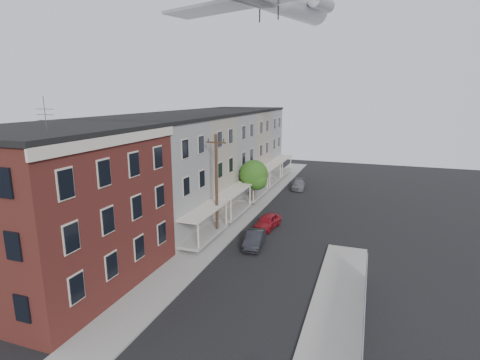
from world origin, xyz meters
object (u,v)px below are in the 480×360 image
(street_tree, at_px, (255,176))
(car_mid, at_px, (255,239))
(utility_pole, at_px, (217,185))
(car_near, at_px, (268,221))
(car_far, at_px, (298,185))

(street_tree, distance_m, car_mid, 11.91)
(utility_pole, xyz_separation_m, car_mid, (3.80, -1.11, -4.04))
(car_mid, bearing_deg, car_near, 84.74)
(car_far, bearing_deg, street_tree, -114.99)
(street_tree, distance_m, car_far, 10.36)
(street_tree, height_order, car_mid, street_tree)
(car_near, xyz_separation_m, car_mid, (0.13, -4.50, -0.03))
(utility_pole, xyz_separation_m, car_near, (3.67, 3.39, -4.01))
(utility_pole, xyz_separation_m, car_far, (3.52, 19.35, -4.10))
(car_near, bearing_deg, car_mid, -80.51)
(car_near, bearing_deg, car_far, 98.32)
(car_near, height_order, car_far, car_near)
(utility_pole, bearing_deg, street_tree, 88.11)
(street_tree, xyz_separation_m, car_far, (3.19, 9.42, -2.87))
(car_mid, relative_size, car_far, 0.98)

